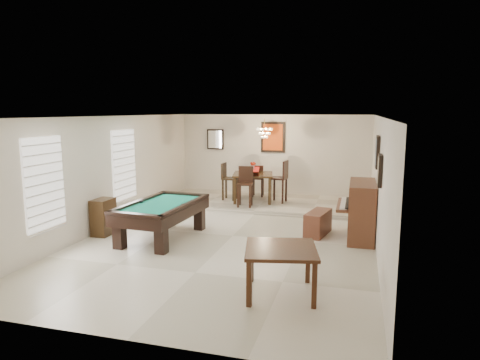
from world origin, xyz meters
The scene contains 25 objects.
ground_plane centered at (0.00, 0.00, -0.01)m, with size 6.00×9.00×0.02m, color beige.
wall_back centered at (0.00, 4.50, 1.30)m, with size 6.00×0.04×2.60m, color silver.
wall_front centered at (0.00, -4.50, 1.30)m, with size 6.00×0.04×2.60m, color silver.
wall_left centered at (-3.00, 0.00, 1.30)m, with size 0.04×9.00×2.60m, color silver.
wall_right centered at (3.00, 0.00, 1.30)m, with size 0.04×9.00×2.60m, color silver.
ceiling centered at (0.00, 0.00, 2.60)m, with size 6.00×9.00×0.04m, color white.
dining_step centered at (0.00, 3.25, 0.06)m, with size 6.00×2.50×0.12m, color beige.
window_left_front centered at (-2.97, -2.20, 1.40)m, with size 0.06×1.00×1.70m, color white.
window_left_rear centered at (-2.97, 0.60, 1.40)m, with size 0.06×1.00×1.70m, color white.
pool_table centered at (-1.41, -0.58, 0.38)m, with size 1.22×2.25×0.75m, color black, non-canonical shape.
square_table centered at (1.54, -2.70, 0.36)m, with size 1.04×1.04×0.72m, color #31190C, non-canonical shape.
upright_piano centered at (2.57, 0.56, 0.61)m, with size 0.82×1.47×1.23m, color brown, non-canonical shape.
piano_bench centered at (1.79, 0.60, 0.26)m, with size 0.37×0.94×0.52m, color brown.
apothecary_chest centered at (-2.78, -0.67, 0.40)m, with size 0.36×0.54×0.80m, color black.
dining_table centered at (-0.32, 3.15, 0.58)m, with size 1.12×1.12×0.92m, color black, non-canonical shape.
flower_vase centered at (-0.32, 3.15, 1.16)m, with size 0.13×0.13×0.22m, color #B4280F, non-canonical shape.
dining_chair_south centered at (-0.35, 2.37, 0.67)m, with size 0.41×0.41×1.09m, color black, non-canonical shape.
dining_chair_north centered at (-0.33, 3.86, 0.61)m, with size 0.36×0.36×0.97m, color black, non-canonical shape.
dining_chair_west centered at (-1.03, 3.16, 0.66)m, with size 0.40×0.40×1.08m, color black, non-canonical shape.
dining_chair_east centered at (0.43, 3.18, 0.72)m, with size 0.45×0.45×1.20m, color black, non-canonical shape.
chandelier centered at (0.00, 3.20, 2.20)m, with size 0.44×0.44×0.60m, color #FFE5B2, non-canonical shape.
back_painting centered at (0.00, 4.46, 1.90)m, with size 0.75×0.06×0.95m, color #D84C14.
back_mirror centered at (-1.90, 4.46, 1.80)m, with size 0.55×0.06×0.65m, color white.
right_picture_upper centered at (2.96, 0.30, 1.90)m, with size 0.06×0.55×0.65m, color slate.
right_picture_lower centered at (2.96, -1.00, 1.70)m, with size 0.06×0.45×0.55m, color gray.
Camera 1 is at (2.58, -8.71, 2.73)m, focal length 32.00 mm.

